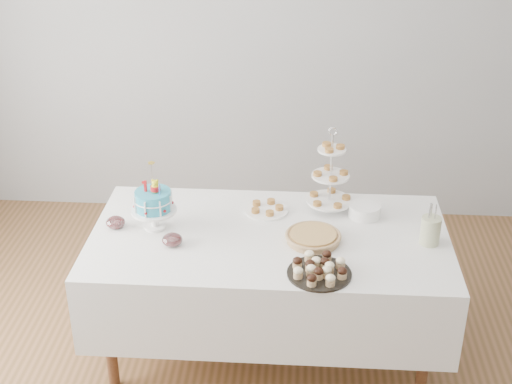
# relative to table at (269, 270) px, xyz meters

# --- Properties ---
(floor) EXTENTS (5.00, 5.00, 0.00)m
(floor) POSITION_rel_table_xyz_m (0.00, -0.30, -0.54)
(floor) COLOR brown
(floor) RESTS_ON ground
(walls) EXTENTS (5.04, 4.04, 2.70)m
(walls) POSITION_rel_table_xyz_m (0.00, -0.30, 0.81)
(walls) COLOR #A9ACAF
(walls) RESTS_ON floor
(table) EXTENTS (1.92, 1.02, 0.77)m
(table) POSITION_rel_table_xyz_m (0.00, 0.00, 0.00)
(table) COLOR silver
(table) RESTS_ON floor
(birthday_cake) EXTENTS (0.25, 0.25, 0.38)m
(birthday_cake) POSITION_rel_table_xyz_m (-0.62, 0.03, 0.33)
(birthday_cake) COLOR white
(birthday_cake) RESTS_ON table
(cupcake_tray) EXTENTS (0.32, 0.32, 0.07)m
(cupcake_tray) POSITION_rel_table_xyz_m (0.26, -0.36, 0.26)
(cupcake_tray) COLOR black
(cupcake_tray) RESTS_ON table
(pie) EXTENTS (0.30, 0.30, 0.05)m
(pie) POSITION_rel_table_xyz_m (0.23, -0.05, 0.25)
(pie) COLOR tan
(pie) RESTS_ON table
(tiered_stand) EXTENTS (0.26, 0.26, 0.50)m
(tiered_stand) POSITION_rel_table_xyz_m (0.32, 0.31, 0.44)
(tiered_stand) COLOR silver
(tiered_stand) RESTS_ON table
(plate_stack) EXTENTS (0.18, 0.18, 0.07)m
(plate_stack) POSITION_rel_table_xyz_m (0.52, 0.24, 0.26)
(plate_stack) COLOR white
(plate_stack) RESTS_ON table
(pastry_plate) EXTENTS (0.25, 0.25, 0.04)m
(pastry_plate) POSITION_rel_table_xyz_m (-0.03, 0.26, 0.24)
(pastry_plate) COLOR white
(pastry_plate) RESTS_ON table
(jam_bowl_a) EXTENTS (0.11, 0.11, 0.06)m
(jam_bowl_a) POSITION_rel_table_xyz_m (-0.50, -0.14, 0.26)
(jam_bowl_a) COLOR silver
(jam_bowl_a) RESTS_ON table
(jam_bowl_b) EXTENTS (0.10, 0.10, 0.06)m
(jam_bowl_b) POSITION_rel_table_xyz_m (-0.84, 0.02, 0.26)
(jam_bowl_b) COLOR silver
(jam_bowl_b) RESTS_ON table
(utensil_pitcher) EXTENTS (0.11, 0.10, 0.23)m
(utensil_pitcher) POSITION_rel_table_xyz_m (0.84, -0.03, 0.31)
(utensil_pitcher) COLOR beige
(utensil_pitcher) RESTS_ON table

